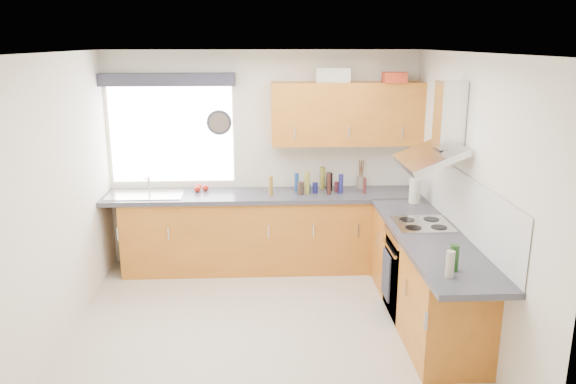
{
  "coord_description": "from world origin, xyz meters",
  "views": [
    {
      "loc": [
        -0.01,
        -4.68,
        2.59
      ],
      "look_at": [
        0.25,
        0.85,
        1.1
      ],
      "focal_mm": 35.0,
      "sensor_mm": 36.0,
      "label": 1
    }
  ],
  "objects_px": {
    "extractor_hood": "(439,135)",
    "upper_cabinets": "(347,114)",
    "oven": "(419,272)",
    "washing_machine": "(251,234)"
  },
  "relations": [
    {
      "from": "extractor_hood",
      "to": "upper_cabinets",
      "type": "distance_m",
      "value": 1.48
    },
    {
      "from": "upper_cabinets",
      "to": "washing_machine",
      "type": "relative_size",
      "value": 2.05
    },
    {
      "from": "washing_machine",
      "to": "extractor_hood",
      "type": "bearing_deg",
      "value": -32.11
    },
    {
      "from": "oven",
      "to": "washing_machine",
      "type": "xyz_separation_m",
      "value": [
        -1.65,
        1.22,
        -0.01
      ]
    },
    {
      "from": "extractor_hood",
      "to": "washing_machine",
      "type": "relative_size",
      "value": 0.94
    },
    {
      "from": "extractor_hood",
      "to": "oven",
      "type": "bearing_deg",
      "value": 180.0
    },
    {
      "from": "extractor_hood",
      "to": "upper_cabinets",
      "type": "bearing_deg",
      "value": 116.13
    },
    {
      "from": "washing_machine",
      "to": "upper_cabinets",
      "type": "bearing_deg",
      "value": 8.22
    },
    {
      "from": "extractor_hood",
      "to": "washing_machine",
      "type": "bearing_deg",
      "value": 145.12
    },
    {
      "from": "extractor_hood",
      "to": "washing_machine",
      "type": "xyz_separation_m",
      "value": [
        -1.75,
        1.22,
        -1.36
      ]
    }
  ]
}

